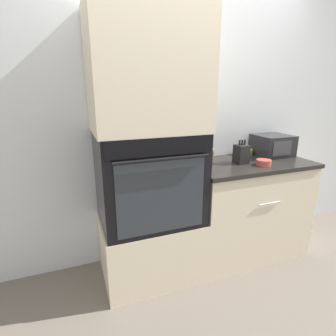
{
  "coord_description": "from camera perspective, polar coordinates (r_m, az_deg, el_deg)",
  "views": [
    {
      "loc": [
        -0.95,
        -1.58,
        1.52
      ],
      "look_at": [
        -0.27,
        0.21,
        0.96
      ],
      "focal_mm": 28.0,
      "sensor_mm": 36.0,
      "label": 1
    }
  ],
  "objects": [
    {
      "name": "ground_plane",
      "position": [
        2.39,
        8.68,
        -23.37
      ],
      "size": [
        12.0,
        12.0,
        0.0
      ],
      "primitive_type": "plane",
      "color": "#6B6056"
    },
    {
      "name": "wall_back",
      "position": [
        2.42,
        2.61,
        9.95
      ],
      "size": [
        8.0,
        0.05,
        2.5
      ],
      "color": "silver",
      "rests_on": "ground_plane"
    },
    {
      "name": "oven_cabinet_base",
      "position": [
        2.33,
        -3.82,
        -16.49
      ],
      "size": [
        0.8,
        0.6,
        0.51
      ],
      "color": "beige",
      "rests_on": "ground_plane"
    },
    {
      "name": "wall_oven",
      "position": [
        2.06,
        -4.11,
        -1.96
      ],
      "size": [
        0.77,
        0.64,
        0.72
      ],
      "color": "black",
      "rests_on": "oven_cabinet_base"
    },
    {
      "name": "oven_cabinet_upper",
      "position": [
        1.96,
        -4.64,
        20.45
      ],
      "size": [
        0.8,
        0.6,
        0.86
      ],
      "color": "beige",
      "rests_on": "wall_oven"
    },
    {
      "name": "counter_unit",
      "position": [
        2.63,
        16.43,
        -8.23
      ],
      "size": [
        1.11,
        0.63,
        0.91
      ],
      "color": "beige",
      "rests_on": "ground_plane"
    },
    {
      "name": "microwave",
      "position": [
        2.77,
        21.75,
        4.62
      ],
      "size": [
        0.34,
        0.31,
        0.2
      ],
      "color": "#232326",
      "rests_on": "counter_unit"
    },
    {
      "name": "knife_block",
      "position": [
        2.38,
        15.65,
        2.98
      ],
      "size": [
        0.1,
        0.11,
        0.21
      ],
      "color": "black",
      "rests_on": "counter_unit"
    },
    {
      "name": "bowl",
      "position": [
        2.39,
        20.1,
        1.15
      ],
      "size": [
        0.13,
        0.13,
        0.05
      ],
      "color": "#B24C42",
      "rests_on": "counter_unit"
    },
    {
      "name": "condiment_jar_near",
      "position": [
        2.49,
        9.49,
        3.08
      ],
      "size": [
        0.05,
        0.05,
        0.1
      ],
      "color": "brown",
      "rests_on": "counter_unit"
    },
    {
      "name": "condiment_jar_mid",
      "position": [
        2.45,
        6.82,
        2.81
      ],
      "size": [
        0.06,
        0.06,
        0.08
      ],
      "color": "#427047",
      "rests_on": "counter_unit"
    },
    {
      "name": "condiment_jar_far",
      "position": [
        2.71,
        17.53,
        3.27
      ],
      "size": [
        0.04,
        0.04,
        0.07
      ],
      "color": "#427047",
      "rests_on": "counter_unit"
    }
  ]
}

